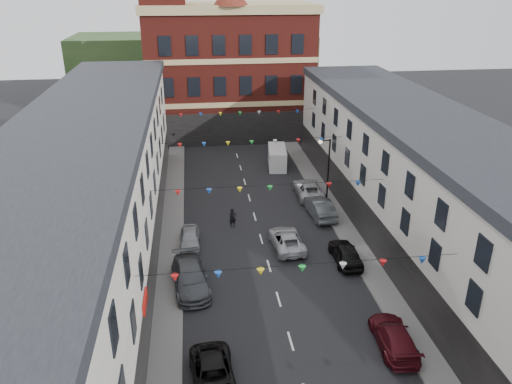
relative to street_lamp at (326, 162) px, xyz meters
name	(u,v)px	position (x,y,z in m)	size (l,w,h in m)	color
ground	(279,299)	(-6.55, -14.00, -3.90)	(160.00, 160.00, 0.00)	black
pavement_left	(169,288)	(-13.45, -12.00, -3.83)	(1.80, 64.00, 0.15)	#605E5B
pavement_right	(373,274)	(0.35, -12.00, -3.83)	(1.80, 64.00, 0.15)	#605E5B
terrace_left	(78,228)	(-18.33, -13.00, 1.44)	(8.40, 56.00, 10.70)	beige
terrace_right	(458,213)	(5.23, -13.00, 0.95)	(8.40, 56.00, 9.70)	#B6B2AA
civic_building	(229,69)	(-6.55, 23.95, 4.23)	(20.60, 13.30, 18.50)	maroon
clock_tower	(164,14)	(-14.05, 21.00, 11.03)	(5.60, 5.60, 30.00)	maroon
distant_hill	(195,65)	(-10.55, 48.00, 1.10)	(40.00, 14.00, 10.00)	#294721
street_lamp	(326,162)	(0.00, 0.00, 0.00)	(1.10, 0.36, 6.00)	black
car_left_c	(213,376)	(-11.00, -20.81, -3.26)	(2.14, 4.65, 1.29)	black
car_left_d	(190,278)	(-12.05, -12.00, -3.12)	(2.19, 5.38, 1.56)	#46494E
car_left_e	(190,238)	(-12.05, -6.30, -3.27)	(1.51, 3.74, 1.27)	#9A9EA3
car_right_c	(394,337)	(-1.05, -19.16, -3.24)	(1.88, 4.61, 1.34)	#4B0F16
car_right_d	(346,253)	(-1.05, -10.12, -3.19)	(1.69, 4.20, 1.43)	black
car_right_e	(320,208)	(-1.05, -2.57, -3.12)	(1.67, 4.79, 1.58)	#4A4E51
car_right_f	(308,189)	(-1.05, 1.74, -3.19)	(2.37, 5.14, 1.43)	#ACAFB1
moving_car	(287,240)	(-4.82, -7.53, -3.25)	(2.17, 4.70, 1.31)	#B5B8BC
white_van	(277,157)	(-2.60, 9.95, -2.87)	(1.80, 4.68, 2.07)	silver
pedestrian	(233,218)	(-8.56, -3.59, -3.10)	(0.59, 0.39, 1.61)	black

